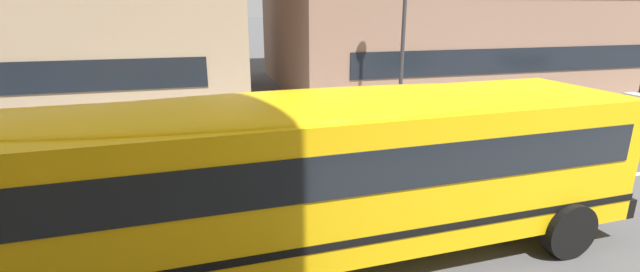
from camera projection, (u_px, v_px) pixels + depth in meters
ground_plane at (291, 217)px, 8.99m from camera, size 400.00×400.00×0.00m
sidewalk_far at (252, 129)px, 15.48m from camera, size 120.00×3.00×0.01m
lane_centreline at (291, 217)px, 8.99m from camera, size 110.00×0.16×0.01m
school_bus at (300, 167)px, 7.00m from camera, size 12.99×3.13×2.89m
street_lamp at (405, 4)px, 14.96m from camera, size 0.44×0.44×6.80m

